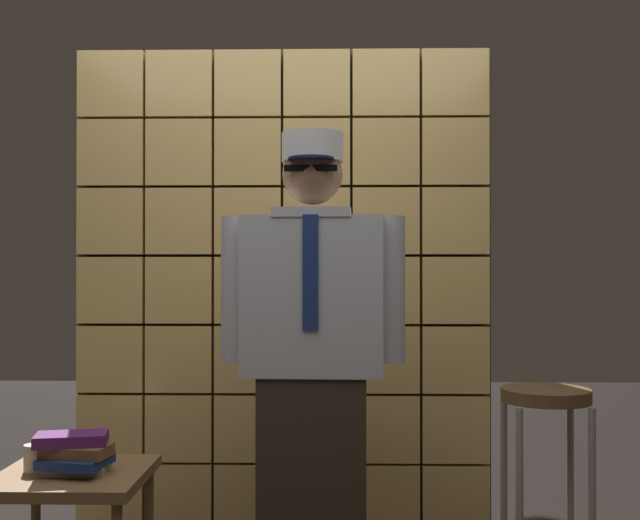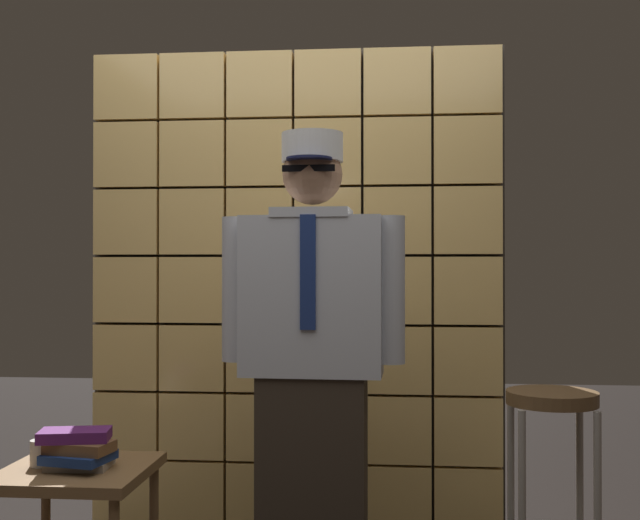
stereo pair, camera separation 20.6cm
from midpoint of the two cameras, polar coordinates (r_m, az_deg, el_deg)
glass_block_wall at (r=3.67m, az=-4.36°, el=-2.21°), size 1.96×0.10×2.28m
standing_person at (r=2.90m, az=-2.60°, el=-7.04°), size 0.69×0.29×1.73m
bar_stool at (r=3.15m, az=14.41°, el=-12.62°), size 0.34×0.34×0.76m
side_table at (r=3.06m, az=-19.57°, el=-15.58°), size 0.52×0.52×0.50m
book_stack at (r=2.99m, az=-19.48°, el=-13.27°), size 0.28×0.22×0.14m
coffee_mug at (r=3.08m, az=-21.95°, el=-13.31°), size 0.13×0.08×0.09m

